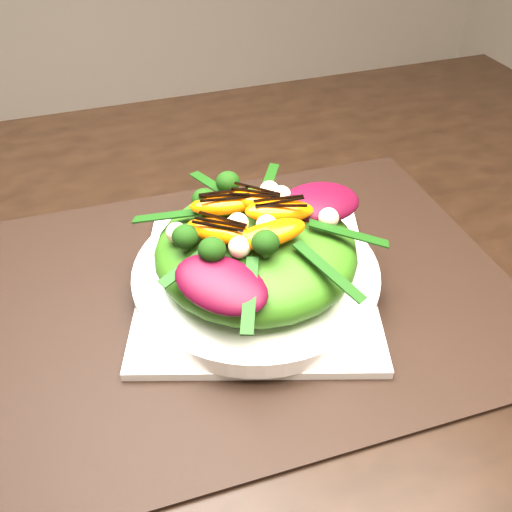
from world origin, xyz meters
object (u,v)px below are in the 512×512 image
object	(u,v)px
placemat	(256,288)
lettuce_mound	(256,250)
orange_segment	(252,204)
salad_bowl	(256,274)
plate_base	(256,284)
dining_table	(126,296)

from	to	relation	value
placemat	lettuce_mound	world-z (taller)	lettuce_mound
orange_segment	salad_bowl	bearing A→B (deg)	-97.52
salad_bowl	plate_base	bearing A→B (deg)	0.00
placemat	orange_segment	xyz separation A→B (m)	(0.00, 0.02, 0.10)
salad_bowl	lettuce_mound	world-z (taller)	lettuce_mound
placemat	plate_base	size ratio (longest dim) A/B	2.21
plate_base	salad_bowl	xyz separation A→B (m)	(0.00, 0.00, 0.01)
orange_segment	lettuce_mound	bearing A→B (deg)	-97.52
dining_table	salad_bowl	bearing A→B (deg)	-23.41
dining_table	salad_bowl	xyz separation A→B (m)	(0.13, -0.06, 0.04)
plate_base	orange_segment	distance (m)	0.09
dining_table	lettuce_mound	xyz separation A→B (m)	(0.13, -0.06, 0.07)
placemat	dining_table	bearing A→B (deg)	156.59
dining_table	placemat	bearing A→B (deg)	-23.41
plate_base	placemat	bearing A→B (deg)	159.44
plate_base	orange_segment	world-z (taller)	orange_segment
dining_table	plate_base	bearing A→B (deg)	-23.41
dining_table	plate_base	distance (m)	0.15
salad_bowl	orange_segment	bearing A→B (deg)	82.48
lettuce_mound	placemat	bearing A→B (deg)	153.43
plate_base	lettuce_mound	world-z (taller)	lettuce_mound
plate_base	orange_segment	xyz separation A→B (m)	(0.00, 0.02, 0.09)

